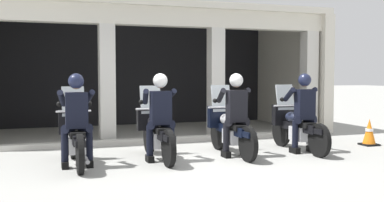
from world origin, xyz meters
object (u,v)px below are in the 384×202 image
object	(u,v)px
traffic_cone_flank	(369,132)
motorcycle_center_right	(230,129)
motorcycle_center_left	(156,132)
police_officer_center_left	(160,109)
motorcycle_far_left	(76,136)
police_officer_far_left	(76,112)
police_officer_center_right	(236,108)
police_officer_far_right	(304,106)
motorcycle_far_right	(296,126)

from	to	relation	value
traffic_cone_flank	motorcycle_center_right	bearing A→B (deg)	-179.94
motorcycle_center_left	police_officer_center_left	xyz separation A→B (m)	(-0.00, -0.28, 0.44)
motorcycle_center_left	police_officer_center_left	world-z (taller)	police_officer_center_left
motorcycle_far_left	police_officer_center_left	distance (m)	1.54
motorcycle_center_left	motorcycle_center_right	size ratio (longest dim) A/B	1.00
motorcycle_far_left	police_officer_far_left	size ratio (longest dim) A/B	1.29
motorcycle_far_left	police_officer_far_left	distance (m)	0.52
police_officer_center_right	police_officer_far_right	size ratio (longest dim) A/B	1.00
motorcycle_far_left	traffic_cone_flank	world-z (taller)	motorcycle_far_left
police_officer_far_left	traffic_cone_flank	xyz separation A→B (m)	(6.29, 0.33, -0.65)
police_officer_far_left	police_officer_center_right	bearing A→B (deg)	-1.17
police_officer_far_left	traffic_cone_flank	size ratio (longest dim) A/B	2.69
police_officer_center_left	police_officer_far_right	world-z (taller)	same
motorcycle_center_right	motorcycle_far_left	bearing A→B (deg)	-178.38
traffic_cone_flank	motorcycle_far_right	bearing A→B (deg)	-178.73
motorcycle_center_right	traffic_cone_flank	xyz separation A→B (m)	(3.36, 0.00, -0.21)
motorcycle_center_left	police_officer_far_right	bearing A→B (deg)	-11.79
motorcycle_far_left	police_officer_center_right	size ratio (longest dim) A/B	1.29
motorcycle_center_right	police_officer_far_right	size ratio (longest dim) A/B	1.29
police_officer_far_left	motorcycle_far_right	distance (m)	4.43
police_officer_far_left	motorcycle_center_right	size ratio (longest dim) A/B	0.78
motorcycle_center_right	police_officer_center_right	size ratio (longest dim) A/B	1.29
police_officer_center_left	traffic_cone_flank	bearing A→B (deg)	-1.84
motorcycle_center_left	motorcycle_far_right	xyz separation A→B (m)	(2.93, -0.08, 0.00)
motorcycle_center_left	motorcycle_center_right	distance (m)	1.47
police_officer_center_right	police_officer_far_right	bearing A→B (deg)	-0.63
police_officer_far_left	motorcycle_center_right	bearing A→B (deg)	4.34
police_officer_far_left	motorcycle_center_left	bearing A→B (deg)	11.83
police_officer_far_right	motorcycle_far_left	bearing A→B (deg)	178.63
police_officer_center_left	motorcycle_center_right	xyz separation A→B (m)	(1.47, 0.25, -0.44)
police_officer_far_left	motorcycle_center_right	world-z (taller)	police_officer_far_left
police_officer_far_left	motorcycle_far_left	bearing A→B (deg)	87.83
police_officer_center_right	traffic_cone_flank	xyz separation A→B (m)	(3.36, 0.29, -0.65)
motorcycle_center_left	police_officer_center_right	size ratio (longest dim) A/B	1.29
police_officer_far_left	motorcycle_center_left	distance (m)	1.57
motorcycle_far_left	police_officer_far_left	xyz separation A→B (m)	(-0.00, -0.28, 0.44)
police_officer_center_right	traffic_cone_flank	bearing A→B (deg)	5.76
police_officer_far_left	police_officer_center_right	xyz separation A→B (m)	(2.93, 0.04, 0.00)
motorcycle_far_left	police_officer_far_right	bearing A→B (deg)	-5.61
traffic_cone_flank	police_officer_center_left	bearing A→B (deg)	-177.04
motorcycle_center_right	police_officer_far_right	bearing A→B (deg)	-11.52
motorcycle_far_left	motorcycle_far_right	world-z (taller)	same
police_officer_center_right	traffic_cone_flank	size ratio (longest dim) A/B	2.69
motorcycle_far_right	traffic_cone_flank	distance (m)	1.90
motorcycle_far_left	police_officer_far_right	size ratio (longest dim) A/B	1.29
motorcycle_center_left	traffic_cone_flank	world-z (taller)	motorcycle_center_left
motorcycle_far_left	traffic_cone_flank	xyz separation A→B (m)	(6.29, 0.04, -0.21)
police_officer_far_right	traffic_cone_flank	world-z (taller)	police_officer_far_right
motorcycle_far_left	motorcycle_far_right	size ratio (longest dim) A/B	1.00
police_officer_far_left	traffic_cone_flank	world-z (taller)	police_officer_far_left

